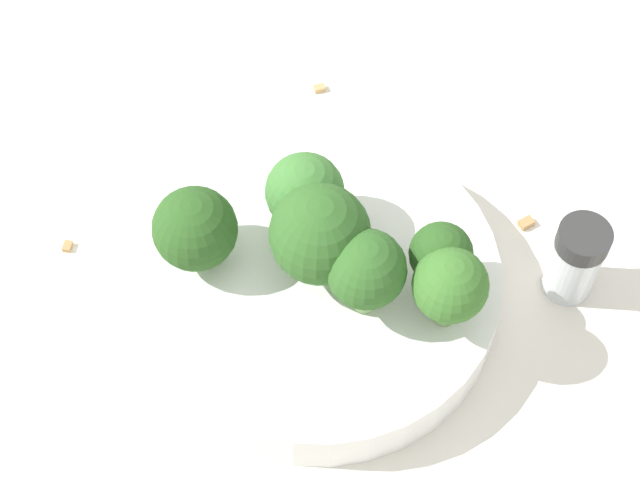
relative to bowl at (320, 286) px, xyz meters
The scene contains 12 objects.
ground_plane 0.02m from the bowl, ahead, with size 3.00×3.00×0.00m, color silver.
bowl is the anchor object (origin of this frame).
broccoli_floret_0 0.06m from the bowl, 88.12° to the right, with size 0.06×0.06×0.07m.
broccoli_floret_1 0.09m from the bowl, 123.95° to the right, with size 0.05×0.05×0.05m.
broccoli_floret_2 0.06m from the bowl, 24.38° to the left, with size 0.04×0.04×0.06m.
broccoli_floret_3 0.06m from the bowl, 169.06° to the left, with size 0.05×0.05×0.06m.
broccoli_floret_4 0.08m from the bowl, 56.83° to the left, with size 0.04×0.04×0.05m.
broccoli_floret_5 0.09m from the bowl, 41.14° to the left, with size 0.04×0.04×0.06m.
pepper_shaker 0.15m from the bowl, 68.29° to the left, with size 0.03×0.03×0.06m.
almond_crumb_0 0.16m from the bowl, 129.06° to the right, with size 0.01×0.01×0.01m, color #AD7F4C.
almond_crumb_1 0.17m from the bowl, 154.39° to the left, with size 0.01×0.01×0.01m, color tan.
almond_crumb_2 0.14m from the bowl, 86.92° to the left, with size 0.01×0.01×0.01m, color #AD7F4C.
Camera 1 is at (0.28, -0.14, 0.57)m, focal length 60.00 mm.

